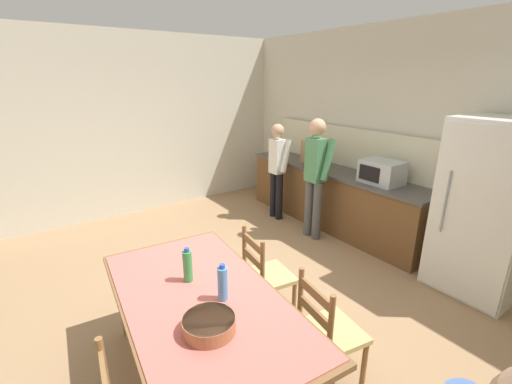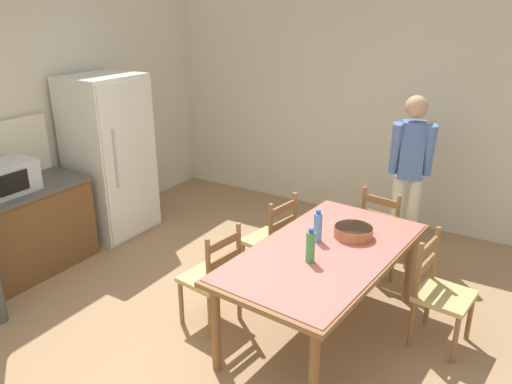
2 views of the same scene
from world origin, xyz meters
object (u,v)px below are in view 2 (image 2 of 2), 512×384
object	(u,v)px
chair_side_near_right	(440,293)
person_by_table	(410,168)
chair_side_far_left	(213,278)
chair_head_end	(384,231)
bottle_off_centre	(318,227)
refrigerator	(110,157)
bottle_near_centre	(310,247)
microwave	(6,178)
serving_bowl	(353,231)
chair_side_far_right	(271,240)
dining_table	(325,258)

from	to	relation	value
chair_side_near_right	person_by_table	xyz separation A→B (m)	(1.44, 0.68, 0.52)
chair_side_far_left	person_by_table	size ratio (longest dim) A/B	0.53
chair_side_near_right	chair_head_end	xyz separation A→B (m)	(0.88, 0.73, 0.00)
bottle_off_centre	chair_head_end	world-z (taller)	bottle_off_centre
refrigerator	person_by_table	size ratio (longest dim) A/B	1.07
refrigerator	bottle_near_centre	bearing A→B (deg)	-105.28
microwave	person_by_table	distance (m)	4.00
serving_bowl	chair_side_far_right	size ratio (longest dim) A/B	0.35
dining_table	person_by_table	bearing A→B (deg)	-4.87
chair_side_far_left	chair_side_far_right	xyz separation A→B (m)	(0.86, -0.07, 0.00)
bottle_off_centre	serving_bowl	bearing A→B (deg)	-45.15
microwave	chair_side_far_right	world-z (taller)	microwave
bottle_off_centre	chair_head_end	size ratio (longest dim) A/B	0.30
serving_bowl	chair_side_near_right	size ratio (longest dim) A/B	0.35
chair_head_end	person_by_table	xyz separation A→B (m)	(0.55, -0.05, 0.52)
dining_table	person_by_table	xyz separation A→B (m)	(1.80, -0.15, 0.28)
refrigerator	person_by_table	distance (m)	3.33
refrigerator	microwave	distance (m)	1.27
serving_bowl	chair_side_far_left	bearing A→B (deg)	126.42
refrigerator	chair_side_near_right	bearing A→B (deg)	-92.96
bottle_near_centre	chair_side_far_left	bearing A→B (deg)	98.77
chair_side_near_right	chair_side_far_right	size ratio (longest dim) A/B	1.00
dining_table	person_by_table	distance (m)	1.83
refrigerator	bottle_near_centre	distance (m)	3.03
refrigerator	chair_side_far_right	world-z (taller)	refrigerator
microwave	serving_bowl	size ratio (longest dim) A/B	1.56
microwave	bottle_near_centre	world-z (taller)	microwave
bottle_near_centre	chair_head_end	world-z (taller)	bottle_near_centre
chair_side_far_right	chair_side_near_right	bearing A→B (deg)	94.77
dining_table	chair_head_end	size ratio (longest dim) A/B	2.20
bottle_off_centre	chair_head_end	distance (m)	1.25
chair_side_far_left	chair_side_near_right	bearing A→B (deg)	121.48
microwave	chair_side_far_left	distance (m)	2.23
bottle_near_centre	serving_bowl	size ratio (longest dim) A/B	0.84
dining_table	refrigerator	bearing A→B (deg)	79.24
chair_head_end	bottle_off_centre	bearing A→B (deg)	88.11
chair_side_near_right	serving_bowl	bearing A→B (deg)	99.68
serving_bowl	chair_side_near_right	distance (m)	0.82
chair_side_near_right	chair_side_far_right	bearing A→B (deg)	92.18
dining_table	chair_head_end	bearing A→B (deg)	-4.71
microwave	refrigerator	bearing A→B (deg)	-0.85
refrigerator	chair_head_end	world-z (taller)	refrigerator
serving_bowl	person_by_table	xyz separation A→B (m)	(1.47, -0.05, 0.15)
chair_side_far_left	chair_head_end	bearing A→B (deg)	157.72
bottle_off_centre	chair_side_far_left	size ratio (longest dim) A/B	0.30
bottle_off_centre	chair_side_far_left	distance (m)	0.97
chair_side_near_right	bottle_off_centre	bearing A→B (deg)	112.00
chair_side_far_right	chair_head_end	bearing A→B (deg)	140.49
dining_table	chair_side_far_left	size ratio (longest dim) A/B	2.20
dining_table	chair_side_far_right	world-z (taller)	chair_side_far_right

